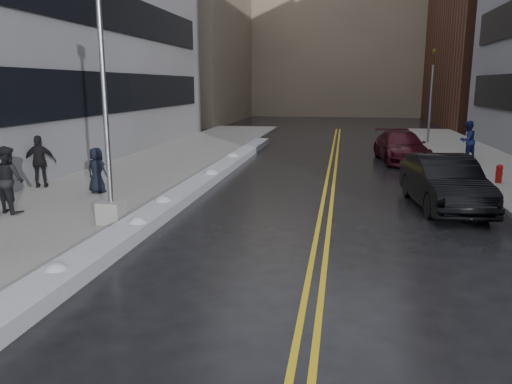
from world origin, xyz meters
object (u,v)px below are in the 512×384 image
at_px(fire_hydrant, 499,173).
at_px(pedestrian_c, 97,170).
at_px(car_maroon, 401,147).
at_px(pedestrian_d, 40,162).
at_px(traffic_signal, 431,93).
at_px(lamppost, 107,137).
at_px(pedestrian_east, 467,140).
at_px(car_black, 444,182).
at_px(pedestrian_b, 8,180).

relative_size(fire_hydrant, pedestrian_c, 0.45).
distance_m(pedestrian_c, car_maroon, 15.51).
distance_m(pedestrian_d, car_maroon, 17.15).
distance_m(traffic_signal, car_maroon, 8.78).
xyz_separation_m(lamppost, pedestrian_east, (12.49, 14.27, -1.40)).
bearing_deg(pedestrian_d, lamppost, 117.20).
bearing_deg(lamppost, car_maroon, 56.69).
height_order(pedestrian_c, pedestrian_east, pedestrian_east).
xyz_separation_m(car_black, car_maroon, (-0.27, 10.06, -0.07)).
height_order(pedestrian_b, pedestrian_d, pedestrian_b).
xyz_separation_m(pedestrian_c, pedestrian_d, (-2.53, 0.54, 0.16)).
distance_m(car_black, car_maroon, 10.06).
bearing_deg(car_black, car_maroon, 85.55).
xyz_separation_m(lamppost, pedestrian_c, (-2.26, 3.60, -1.58)).
relative_size(fire_hydrant, pedestrian_d, 0.38).
height_order(lamppost, car_black, lamppost).
bearing_deg(car_maroon, traffic_signal, 65.69).
bearing_deg(pedestrian_b, lamppost, -167.25).
bearing_deg(pedestrian_b, car_black, -143.58).
bearing_deg(fire_hydrant, pedestrian_d, -167.26).
bearing_deg(pedestrian_c, pedestrian_b, 78.91).
height_order(fire_hydrant, pedestrian_b, pedestrian_b).
height_order(traffic_signal, pedestrian_b, traffic_signal).
relative_size(lamppost, pedestrian_east, 3.87).
bearing_deg(pedestrian_east, pedestrian_b, 4.40).
distance_m(pedestrian_east, car_maroon, 3.29).
bearing_deg(lamppost, pedestrian_c, 122.10).
relative_size(pedestrian_d, pedestrian_east, 0.98).
bearing_deg(fire_hydrant, pedestrian_c, -163.18).
xyz_separation_m(pedestrian_east, car_black, (-2.99, -10.30, -0.29)).
bearing_deg(traffic_signal, pedestrian_d, -132.88).
height_order(traffic_signal, car_maroon, traffic_signal).
height_order(traffic_signal, pedestrian_east, traffic_signal).
bearing_deg(car_maroon, fire_hydrant, -69.32).
bearing_deg(car_black, pedestrian_d, 173.32).
height_order(traffic_signal, pedestrian_d, traffic_signal).
bearing_deg(pedestrian_c, pedestrian_d, -1.14).
distance_m(fire_hydrant, car_maroon, 6.78).
bearing_deg(fire_hydrant, pedestrian_east, 88.30).
xyz_separation_m(traffic_signal, car_maroon, (-2.58, -7.97, -2.63)).
distance_m(fire_hydrant, traffic_signal, 14.30).
bearing_deg(fire_hydrant, pedestrian_b, -154.73).
relative_size(pedestrian_b, pedestrian_d, 1.04).
distance_m(traffic_signal, pedestrian_c, 23.29).
bearing_deg(pedestrian_d, traffic_signal, -154.82).
distance_m(lamppost, pedestrian_b, 3.79).
height_order(lamppost, pedestrian_d, lamppost).
distance_m(lamppost, car_black, 10.43).
xyz_separation_m(pedestrian_b, car_maroon, (12.71, 13.49, -0.38)).
bearing_deg(pedestrian_east, fire_hydrant, 52.03).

